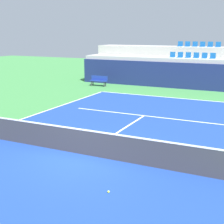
% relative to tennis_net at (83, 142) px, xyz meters
% --- Properties ---
extents(ground_plane, '(80.00, 80.00, 0.00)m').
position_rel_tennis_net_xyz_m(ground_plane, '(0.00, 0.00, -0.51)').
color(ground_plane, '#387A3D').
extents(court_surface, '(11.00, 24.00, 0.01)m').
position_rel_tennis_net_xyz_m(court_surface, '(0.00, 0.00, -0.50)').
color(court_surface, navy).
rests_on(court_surface, ground_plane).
extents(baseline_far, '(11.00, 0.10, 0.00)m').
position_rel_tennis_net_xyz_m(baseline_far, '(0.00, 11.95, -0.50)').
color(baseline_far, white).
rests_on(baseline_far, court_surface).
extents(service_line_far, '(8.26, 0.10, 0.00)m').
position_rel_tennis_net_xyz_m(service_line_far, '(0.00, 6.40, -0.50)').
color(service_line_far, white).
rests_on(service_line_far, court_surface).
extents(centre_service_line, '(0.10, 6.40, 0.00)m').
position_rel_tennis_net_xyz_m(centre_service_line, '(0.00, 3.20, -0.50)').
color(centre_service_line, white).
rests_on(centre_service_line, court_surface).
extents(back_wall, '(18.52, 0.30, 2.05)m').
position_rel_tennis_net_xyz_m(back_wall, '(0.00, 15.99, 0.52)').
color(back_wall, navy).
rests_on(back_wall, ground_plane).
extents(stands_tier_lower, '(18.52, 2.40, 2.36)m').
position_rel_tennis_net_xyz_m(stands_tier_lower, '(0.00, 17.34, 0.67)').
color(stands_tier_lower, '#9E9E99').
rests_on(stands_tier_lower, ground_plane).
extents(stands_tier_upper, '(18.52, 2.40, 3.16)m').
position_rel_tennis_net_xyz_m(stands_tier_upper, '(0.00, 19.74, 1.07)').
color(stands_tier_upper, '#9E9E99').
rests_on(stands_tier_upper, ground_plane).
extents(seating_row_lower, '(3.72, 0.44, 0.44)m').
position_rel_tennis_net_xyz_m(seating_row_lower, '(-0.00, 17.44, 1.97)').
color(seating_row_lower, '#145193').
rests_on(seating_row_lower, stands_tier_lower).
extents(seating_row_upper, '(3.72, 0.44, 0.44)m').
position_rel_tennis_net_xyz_m(seating_row_upper, '(-0.00, 19.84, 2.78)').
color(seating_row_upper, '#145193').
rests_on(seating_row_upper, stands_tier_upper).
extents(tennis_net, '(11.08, 0.08, 1.07)m').
position_rel_tennis_net_xyz_m(tennis_net, '(0.00, 0.00, 0.00)').
color(tennis_net, black).
rests_on(tennis_net, court_surface).
extents(player_bench, '(1.50, 0.40, 0.85)m').
position_rel_tennis_net_xyz_m(player_bench, '(-6.95, 14.29, -0.00)').
color(player_bench, navy).
rests_on(player_bench, ground_plane).
extents(tennis_ball_0, '(0.07, 0.07, 0.07)m').
position_rel_tennis_net_xyz_m(tennis_ball_0, '(2.15, -2.25, -0.47)').
color(tennis_ball_0, '#CCE033').
rests_on(tennis_ball_0, court_surface).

